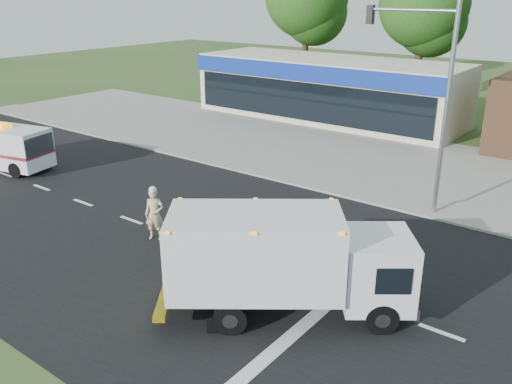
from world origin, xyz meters
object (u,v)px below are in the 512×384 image
ems_box_truck (283,258)px  ambulance_van (4,146)px  traffic_signal_pole (431,87)px  emergency_worker (155,213)px

ems_box_truck → ambulance_van: size_ratio=1.28×
ambulance_van → traffic_signal_pole: 19.84m
ems_box_truck → ambulance_van: bearing=135.9°
ambulance_van → emergency_worker: bearing=-19.1°
emergency_worker → ambulance_van: ambulance_van is taller
emergency_worker → traffic_signal_pole: size_ratio=0.25×
ambulance_van → traffic_signal_pole: traffic_signal_pole is taller
emergency_worker → ambulance_van: size_ratio=0.38×
ems_box_truck → emergency_worker: 6.42m
ems_box_truck → emergency_worker: size_ratio=3.32×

